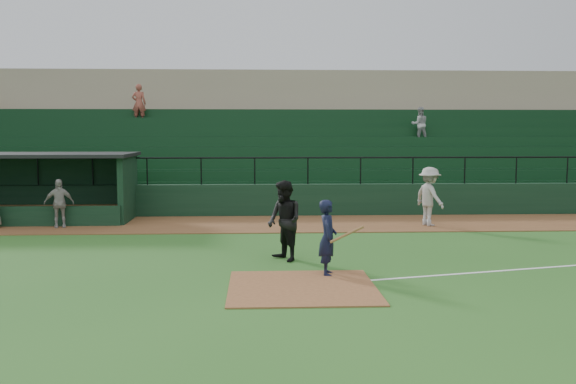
{
  "coord_description": "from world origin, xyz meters",
  "views": [
    {
      "loc": [
        -0.9,
        -13.77,
        3.19
      ],
      "look_at": [
        0.0,
        5.0,
        1.4
      ],
      "focal_mm": 39.91,
      "sensor_mm": 36.0,
      "label": 1
    }
  ],
  "objects": [
    {
      "name": "ground",
      "position": [
        0.0,
        0.0,
        0.0
      ],
      "size": [
        90.0,
        90.0,
        0.0
      ],
      "primitive_type": "plane",
      "color": "#275A1D",
      "rests_on": "ground"
    },
    {
      "name": "warning_track",
      "position": [
        0.0,
        8.0,
        0.01
      ],
      "size": [
        40.0,
        4.0,
        0.03
      ],
      "primitive_type": "cube",
      "color": "brown",
      "rests_on": "ground"
    },
    {
      "name": "home_plate_dirt",
      "position": [
        0.0,
        -1.0,
        0.01
      ],
      "size": [
        3.0,
        3.0,
        0.03
      ],
      "primitive_type": "cube",
      "color": "brown",
      "rests_on": "ground"
    },
    {
      "name": "stadium_structure",
      "position": [
        -0.0,
        16.46,
        2.3
      ],
      "size": [
        38.0,
        13.08,
        6.4
      ],
      "color": "black",
      "rests_on": "ground"
    },
    {
      "name": "dugout",
      "position": [
        -9.75,
        9.56,
        1.33
      ],
      "size": [
        8.9,
        3.2,
        2.42
      ],
      "color": "black",
      "rests_on": "ground"
    },
    {
      "name": "batter_at_plate",
      "position": [
        0.65,
        0.13,
        0.85
      ],
      "size": [
        1.02,
        0.69,
        1.69
      ],
      "color": "black",
      "rests_on": "ground"
    },
    {
      "name": "umpire",
      "position": [
        -0.24,
        1.79,
        0.99
      ],
      "size": [
        1.12,
        1.21,
        1.99
      ],
      "primitive_type": "imported",
      "rotation": [
        0.0,
        0.0,
        -1.07
      ],
      "color": "black",
      "rests_on": "ground"
    },
    {
      "name": "runner",
      "position": [
        4.86,
        7.27,
        1.01
      ],
      "size": [
        1.18,
        1.46,
        1.97
      ],
      "primitive_type": "imported",
      "rotation": [
        0.0,
        0.0,
        1.99
      ],
      "color": "#A39E99",
      "rests_on": "warning_track"
    },
    {
      "name": "dugout_player_a",
      "position": [
        -7.42,
        7.44,
        0.83
      ],
      "size": [
        1.01,
        0.63,
        1.6
      ],
      "primitive_type": "imported",
      "rotation": [
        0.0,
        0.0,
        0.27
      ],
      "color": "#9F9A95",
      "rests_on": "warning_track"
    }
  ]
}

